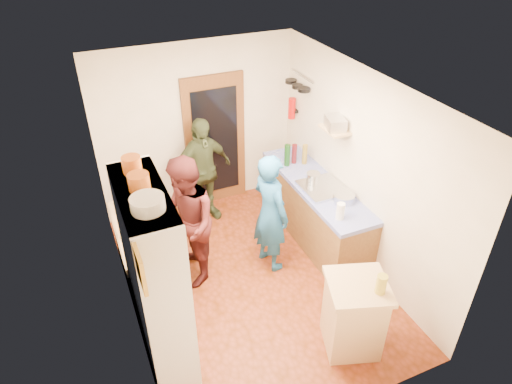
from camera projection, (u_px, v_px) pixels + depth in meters
floor at (251, 280)px, 5.98m from camera, size 3.00×4.00×0.02m
ceiling at (249, 88)px, 4.54m from camera, size 3.00×4.00×0.02m
wall_back at (198, 128)px, 6.80m from camera, size 3.00×0.02×2.60m
wall_front at (346, 323)px, 3.72m from camera, size 3.00×0.02×2.60m
wall_left at (117, 230)px, 4.75m from camera, size 0.02×4.00×2.60m
wall_right at (360, 171)px, 5.76m from camera, size 0.02×4.00×2.60m
door_frame at (215, 141)px, 6.99m from camera, size 0.95×0.06×2.10m
door_glass at (216, 142)px, 6.96m from camera, size 0.70×0.02×1.70m
hutch_body at (157, 288)px, 4.32m from camera, size 0.40×1.20×2.20m
hutch_top_shelf at (141, 194)px, 3.73m from camera, size 0.40×1.14×0.04m
plate_stack at (148, 204)px, 3.47m from camera, size 0.27×0.27×0.11m
orange_pot_a at (139, 182)px, 3.70m from camera, size 0.18×0.18×0.14m
orange_pot_b at (132, 165)px, 3.93m from camera, size 0.17×0.17×0.15m
left_counter_base at (148, 258)px, 5.68m from camera, size 0.60×1.40×0.85m
left_counter_top at (143, 230)px, 5.43m from camera, size 0.64×1.44×0.05m
toaster at (154, 242)px, 5.07m from camera, size 0.27×0.22×0.17m
kettle at (140, 229)px, 5.25m from camera, size 0.22×0.22×0.20m
orange_bowl at (148, 220)px, 5.48m from camera, size 0.20×0.20×0.09m
chopping_board at (135, 202)px, 5.86m from camera, size 0.35×0.30×0.02m
right_counter_base at (314, 212)px, 6.52m from camera, size 0.60×2.20×0.84m
right_counter_top at (316, 185)px, 6.28m from camera, size 0.62×2.22×0.06m
hob at (323, 188)px, 6.13m from camera, size 0.55×0.58×0.04m
pot_on_hob at (313, 177)px, 6.20m from camera, size 0.19×0.19×0.12m
bottle_a at (287, 155)px, 6.59m from camera, size 0.10×0.10×0.33m
bottle_b at (294, 154)px, 6.66m from camera, size 0.08×0.08×0.30m
bottle_c at (305, 154)px, 6.64m from camera, size 0.08×0.08×0.30m
paper_towel at (340, 211)px, 5.52m from camera, size 0.12×0.12×0.22m
mixing_bowl at (344, 198)px, 5.87m from camera, size 0.36×0.36×0.11m
island_base at (353, 317)px, 4.89m from camera, size 0.70×0.70×0.86m
island_top at (358, 286)px, 4.64m from camera, size 0.79×0.79×0.05m
cutting_board at (352, 282)px, 4.67m from camera, size 0.42×0.38×0.02m
oil_jar at (381, 284)px, 4.48m from camera, size 0.14×0.14×0.21m
pan_rail at (302, 76)px, 6.50m from camera, size 0.02×0.65×0.02m
pan_hang_a at (304, 90)px, 6.42m from camera, size 0.18×0.18×0.05m
pan_hang_b at (297, 86)px, 6.58m from camera, size 0.16×0.16×0.05m
pan_hang_c at (291, 81)px, 6.73m from camera, size 0.17×0.17×0.05m
wall_shelf at (335, 130)px, 5.84m from camera, size 0.26×0.42×0.03m
radio at (335, 123)px, 5.79m from camera, size 0.29×0.35×0.15m
ext_bracket at (295, 111)px, 6.97m from camera, size 0.06×0.10×0.04m
fire_extinguisher at (292, 108)px, 6.92m from camera, size 0.11×0.11×0.32m
picture_frame at (140, 269)px, 3.16m from camera, size 0.03×0.25×0.30m
person_hob at (274, 213)px, 5.80m from camera, size 0.52×0.68×1.66m
person_left at (188, 221)px, 5.59m from camera, size 0.70×0.87×1.74m
person_back at (203, 171)px, 6.68m from camera, size 1.04×0.63×1.65m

